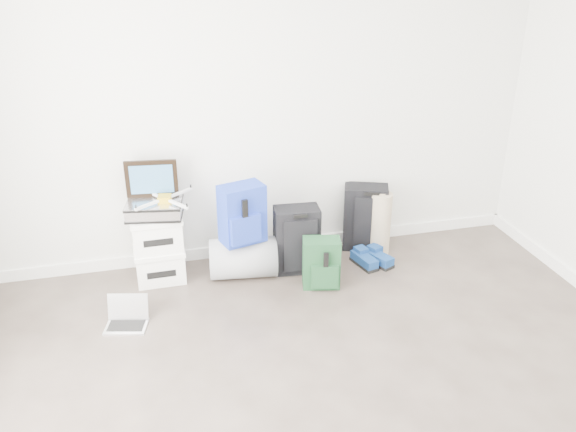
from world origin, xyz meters
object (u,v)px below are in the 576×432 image
object	(u,v)px
boxes_stack	(159,248)
duffel_bag	(243,258)
briefcase	(155,209)
laptop	(127,318)
large_suitcase	(297,240)
carry_on	(365,218)

from	to	relation	value
boxes_stack	duffel_bag	size ratio (longest dim) A/B	1.05
briefcase	laptop	size ratio (longest dim) A/B	1.26
duffel_bag	laptop	size ratio (longest dim) A/B	1.63
duffel_bag	laptop	xyz separation A→B (m)	(-0.92, -0.46, -0.11)
boxes_stack	laptop	distance (m)	0.68
briefcase	large_suitcase	world-z (taller)	briefcase
briefcase	large_suitcase	xyz separation A→B (m)	(1.09, -0.13, -0.34)
duffel_bag	large_suitcase	xyz separation A→B (m)	(0.44, -0.01, 0.11)
briefcase	duffel_bag	xyz separation A→B (m)	(0.65, -0.12, -0.45)
briefcase	duffel_bag	world-z (taller)	briefcase
laptop	boxes_stack	bearing A→B (deg)	78.46
briefcase	laptop	xyz separation A→B (m)	(-0.27, -0.58, -0.57)
briefcase	laptop	world-z (taller)	briefcase
boxes_stack	carry_on	world-z (taller)	carry_on
duffel_bag	large_suitcase	bearing A→B (deg)	5.74
briefcase	large_suitcase	bearing A→B (deg)	3.13
briefcase	carry_on	xyz separation A→B (m)	(1.77, 0.11, -0.33)
carry_on	duffel_bag	bearing A→B (deg)	-148.12
boxes_stack	carry_on	xyz separation A→B (m)	(1.77, 0.11, 0.01)
briefcase	carry_on	world-z (taller)	briefcase
boxes_stack	briefcase	world-z (taller)	briefcase
duffel_bag	briefcase	bearing A→B (deg)	177.29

